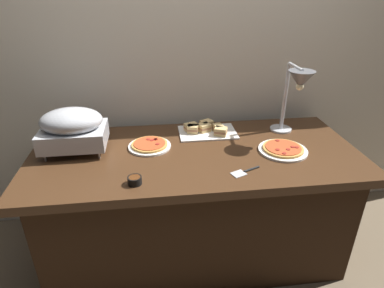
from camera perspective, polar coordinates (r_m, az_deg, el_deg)
The scene contains 10 objects.
ground_plane at distance 2.35m, azimuth 0.52°, elevation -17.92°, with size 8.00×8.00×0.00m, color brown.
back_wall at distance 2.21m, azimuth -1.14°, elevation 15.01°, with size 4.40×0.04×2.40m, color beige.
buffet_table at distance 2.09m, azimuth 0.57°, elevation -10.40°, with size 1.90×0.84×0.76m.
chafing_dish at distance 1.96m, azimuth -20.20°, elevation 2.66°, with size 0.36×0.27×0.26m.
heat_lamp at distance 2.00m, azimuth 17.97°, elevation 9.68°, with size 0.15×0.33×0.45m.
pizza_plate_front at distance 1.96m, azimuth 15.64°, elevation -0.90°, with size 0.28×0.28×0.03m.
pizza_plate_center at distance 1.95m, azimuth -7.43°, elevation -0.21°, with size 0.25×0.25×0.03m.
sandwich_platter at distance 2.11m, azimuth 2.46°, elevation 2.52°, with size 0.37×0.24×0.06m.
sauce_cup_near at distance 1.62m, azimuth -10.00°, elevation -6.25°, with size 0.07×0.07×0.04m.
serving_spatula at distance 1.72m, azimuth 9.24°, elevation -4.78°, with size 0.17×0.10×0.01m.
Camera 1 is at (-0.23, -1.65, 1.65)m, focal length 30.45 mm.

